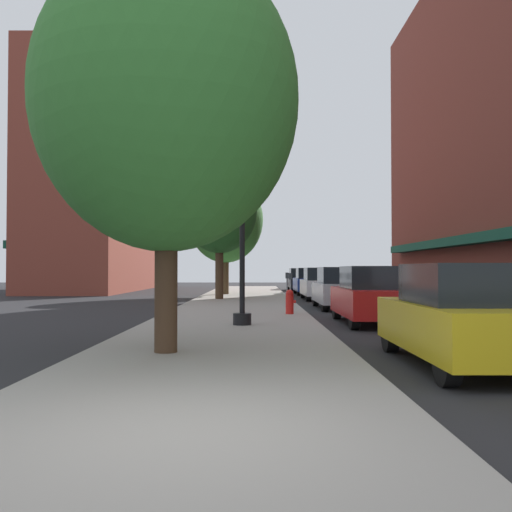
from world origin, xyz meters
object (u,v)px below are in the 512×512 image
(car_blue, at_px, (309,282))
(car_black, at_px, (300,280))
(lamppost, at_px, (242,207))
(tree_far, at_px, (219,210))
(car_silver, at_px, (339,288))
(car_yellow, at_px, (462,317))
(fire_hydrant, at_px, (289,302))
(tree_mid, at_px, (225,220))
(car_white, at_px, (320,284))
(parking_meter_near, at_px, (290,285))
(parking_meter_far, at_px, (287,283))
(tree_near, at_px, (166,101))
(car_red, at_px, (371,296))

(car_blue, height_order, car_black, same)
(lamppost, xyz_separation_m, tree_far, (-1.45, 13.11, 1.29))
(car_silver, bearing_deg, car_yellow, -89.20)
(fire_hydrant, relative_size, tree_far, 0.12)
(tree_mid, relative_size, car_blue, 1.61)
(fire_hydrant, xyz_separation_m, car_white, (2.23, 10.80, 0.29))
(tree_far, bearing_deg, car_white, 14.33)
(parking_meter_near, height_order, car_silver, car_silver)
(car_yellow, xyz_separation_m, car_black, (0.00, 33.25, 0.00))
(parking_meter_far, height_order, tree_far, tree_far)
(tree_near, relative_size, car_black, 1.66)
(parking_meter_far, height_order, car_silver, car_silver)
(tree_near, relative_size, car_silver, 1.66)
(car_yellow, bearing_deg, car_white, 89.51)
(tree_mid, bearing_deg, tree_far, -90.11)
(tree_near, distance_m, car_silver, 14.05)
(car_yellow, relative_size, car_white, 1.00)
(car_yellow, height_order, car_red, same)
(car_silver, bearing_deg, car_red, -89.20)
(car_red, xyz_separation_m, car_blue, (0.00, 18.89, 0.00))
(parking_meter_near, xyz_separation_m, tree_far, (-3.19, 5.26, 3.55))
(car_blue, distance_m, car_black, 7.22)
(tree_mid, bearing_deg, car_yellow, -77.99)
(car_yellow, height_order, car_silver, same)
(tree_mid, distance_m, car_silver, 12.42)
(lamppost, bearing_deg, car_silver, 64.51)
(car_yellow, bearing_deg, parking_meter_far, 96.45)
(parking_meter_near, xyz_separation_m, parking_meter_far, (0.00, 2.50, 0.00))
(tree_far, xyz_separation_m, car_black, (5.14, 14.45, -3.69))
(tree_mid, relative_size, car_black, 1.61)
(car_blue, xyz_separation_m, car_black, (0.00, 7.22, 0.00))
(fire_hydrant, height_order, car_blue, car_blue)
(fire_hydrant, height_order, tree_mid, tree_mid)
(car_black, bearing_deg, car_blue, -90.38)
(car_silver, xyz_separation_m, car_black, (0.00, 19.82, 0.00))
(tree_mid, xyz_separation_m, car_yellow, (5.13, -24.12, -3.69))
(tree_far, relative_size, car_silver, 1.52)
(lamppost, distance_m, tree_near, 5.21)
(car_black, bearing_deg, car_red, -90.38)
(car_red, bearing_deg, parking_meter_near, 107.44)
(tree_mid, height_order, car_yellow, tree_mid)
(fire_hydrant, height_order, car_yellow, car_yellow)
(car_silver, bearing_deg, parking_meter_far, 127.58)
(parking_meter_far, relative_size, car_red, 0.30)
(tree_far, height_order, car_blue, tree_far)
(tree_mid, height_order, car_red, tree_mid)
(car_white, relative_size, car_black, 1.00)
(lamppost, xyz_separation_m, car_silver, (3.69, 7.74, -2.39))
(car_yellow, bearing_deg, car_blue, 89.51)
(tree_far, relative_size, car_yellow, 1.52)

